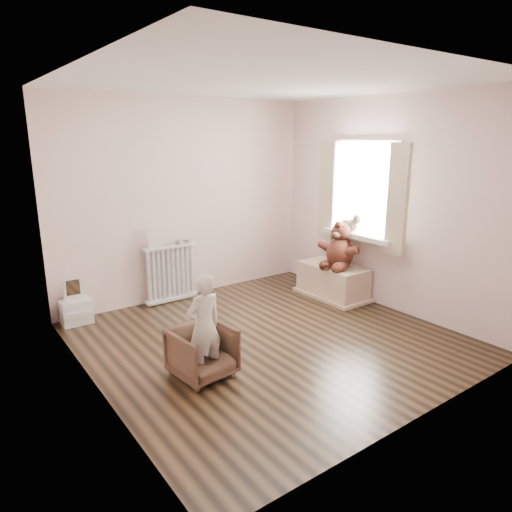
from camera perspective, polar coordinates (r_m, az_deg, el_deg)
floor at (r=4.97m, az=1.67°, el=-10.29°), size 3.60×3.60×0.01m
ceiling at (r=4.54m, az=1.93°, el=21.01°), size 3.60×3.60×0.01m
back_wall at (r=6.09m, az=-8.70°, el=6.97°), size 3.60×0.02×2.60m
front_wall at (r=3.37m, az=20.82°, el=-0.01°), size 3.60×0.02×2.60m
left_wall at (r=3.78m, az=-20.38°, el=1.54°), size 0.02×3.60×2.60m
right_wall at (r=5.84m, az=15.99°, el=6.26°), size 0.02×3.60×2.60m
window at (r=5.98m, az=13.59°, el=8.05°), size 0.03×0.90×1.10m
window_sill at (r=6.01m, az=12.70°, el=2.51°), size 0.22×1.10×0.06m
curtain_left at (r=5.55m, az=17.28°, el=6.68°), size 0.06×0.26×1.30m
curtain_right at (r=6.29m, az=8.94°, el=8.04°), size 0.06×0.26×1.30m
radiator at (r=6.03m, az=-10.63°, el=-2.05°), size 0.71×0.13×0.75m
paper_doll at (r=5.84m, az=-12.45°, el=2.29°), size 0.16×0.01×0.27m
tin_a at (r=5.99m, az=-9.62°, el=1.69°), size 0.09×0.09×0.05m
tin_b at (r=6.04m, az=-8.60°, el=1.86°), size 0.10×0.10×0.06m
toy_vanity at (r=5.66m, az=-21.68°, el=-5.22°), size 0.33×0.24×0.52m
armchair at (r=4.19m, az=-6.75°, el=-11.85°), size 0.55×0.56×0.47m
child at (r=4.04m, az=-6.51°, el=-8.74°), size 0.37×0.26×0.96m
toy_bench at (r=6.25m, az=9.56°, el=-3.22°), size 0.49×0.92×0.43m
teddy_bear at (r=6.04m, az=10.50°, el=0.75°), size 0.58×0.49×0.62m
plush_cat at (r=6.06m, az=11.81°, el=3.91°), size 0.21×0.31×0.24m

